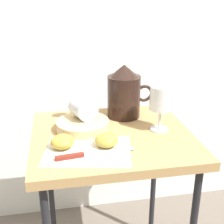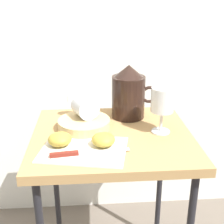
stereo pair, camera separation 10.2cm
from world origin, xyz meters
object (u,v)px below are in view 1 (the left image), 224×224
object	(u,v)px
wine_glass_upright	(161,101)
knife	(84,155)
table	(112,151)
pitcher	(124,96)
wine_glass_tipped_near	(83,107)
apple_half_right	(107,140)
apple_half_left	(62,142)
basket_tray	(83,125)

from	to	relation	value
wine_glass_upright	knife	bearing A→B (deg)	-153.71
table	pitcher	size ratio (longest dim) A/B	3.34
wine_glass_tipped_near	knife	size ratio (longest dim) A/B	0.65
apple_half_right	apple_half_left	bearing A→B (deg)	174.48
basket_tray	wine_glass_tipped_near	xyz separation A→B (m)	(0.00, 0.03, 0.06)
pitcher	wine_glass_upright	bearing A→B (deg)	-58.20
pitcher	wine_glass_upright	xyz separation A→B (m)	(0.09, -0.15, 0.03)
basket_tray	pitcher	xyz separation A→B (m)	(0.17, 0.10, 0.07)
table	apple_half_left	distance (m)	0.21
knife	basket_tray	bearing A→B (deg)	85.17
table	wine_glass_upright	distance (m)	0.25
wine_glass_upright	apple_half_right	world-z (taller)	wine_glass_upright
apple_half_left	wine_glass_upright	bearing A→B (deg)	12.31
pitcher	apple_half_right	distance (m)	0.27
basket_tray	apple_half_right	size ratio (longest dim) A/B	2.49
table	apple_half_left	bearing A→B (deg)	-155.22
apple_half_left	knife	distance (m)	0.09
basket_tray	knife	distance (m)	0.19
table	pitcher	world-z (taller)	pitcher
basket_tray	wine_glass_tipped_near	size ratio (longest dim) A/B	1.18
wine_glass_upright	knife	xyz separation A→B (m)	(-0.28, -0.14, -0.10)
wine_glass_tipped_near	knife	world-z (taller)	wine_glass_tipped_near
knife	apple_half_right	bearing A→B (deg)	33.55
table	apple_half_right	world-z (taller)	apple_half_right
apple_half_right	pitcher	bearing A→B (deg)	65.70
table	wine_glass_tipped_near	xyz separation A→B (m)	(-0.09, 0.08, 0.14)
pitcher	table	bearing A→B (deg)	-116.65
pitcher	apple_half_right	world-z (taller)	pitcher
basket_tray	pitcher	distance (m)	0.21
apple_half_right	knife	xyz separation A→B (m)	(-0.08, -0.05, -0.02)
table	knife	size ratio (longest dim) A/B	2.83
basket_tray	apple_half_left	size ratio (longest dim) A/B	2.49
apple_half_right	knife	world-z (taller)	apple_half_right
table	basket_tray	world-z (taller)	basket_tray
wine_glass_upright	apple_half_left	bearing A→B (deg)	-167.69
wine_glass_upright	knife	world-z (taller)	wine_glass_upright
basket_tray	wine_glass_upright	world-z (taller)	wine_glass_upright
table	wine_glass_upright	bearing A→B (deg)	-1.51
wine_glass_tipped_near	apple_half_left	distance (m)	0.18
basket_tray	apple_half_right	bearing A→B (deg)	-66.33
pitcher	apple_half_left	xyz separation A→B (m)	(-0.24, -0.23, -0.06)
pitcher	apple_half_left	world-z (taller)	pitcher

